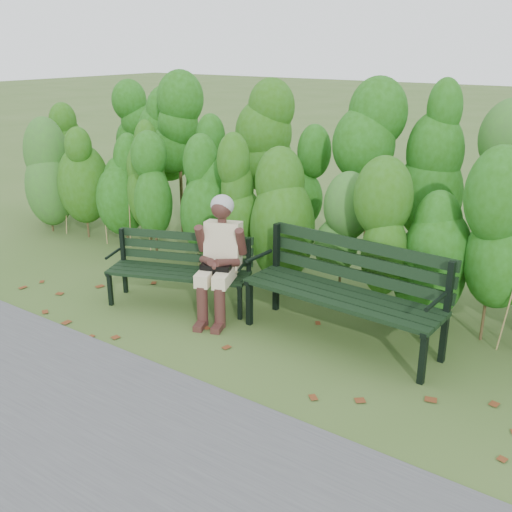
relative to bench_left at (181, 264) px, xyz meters
The scene contains 7 objects.
ground 1.13m from the bench_left, 15.32° to the right, with size 80.00×80.00×0.00m, color #3D5A22.
footpath 2.70m from the bench_left, 68.20° to the right, with size 60.00×2.50×0.01m, color #474749.
hedge_band 2.03m from the bench_left, 58.15° to the left, with size 11.04×1.67×2.42m.
leaf_litter 0.93m from the bench_left, 18.79° to the right, with size 5.79×2.23×0.01m.
bench_left is the anchor object (origin of this frame).
bench_right 1.98m from the bench_left, ahead, with size 2.05×0.75×1.01m.
seated_woman 0.60m from the bench_left, ahead, with size 0.64×0.87×1.32m.
Camera 1 is at (3.38, -4.45, 2.86)m, focal length 42.00 mm.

